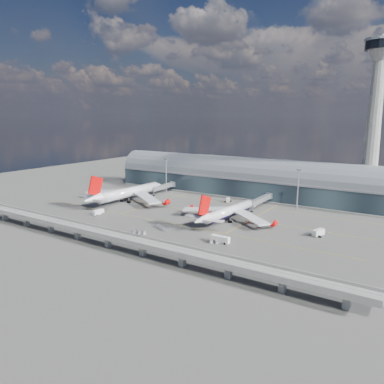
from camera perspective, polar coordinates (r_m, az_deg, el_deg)
The scene contains 20 objects.
ground at distance 212.23m, azimuth -2.00°, elevation -4.09°, with size 500.00×500.00×0.00m, color #474744.
taxi_lines at distance 230.06m, azimuth 1.15°, elevation -2.84°, with size 200.00×80.12×0.01m.
terminal at distance 275.78m, azimuth 7.29°, elevation 1.90°, with size 200.00×30.00×28.00m.
control_tower at distance 252.50m, azimuth 25.94°, elevation 9.15°, with size 19.00×19.00×103.00m.
guideway at distance 170.51m, azimuth -12.72°, elevation -6.48°, with size 220.00×8.50×7.20m.
floodlight_mast_left at distance 281.63m, azimuth -3.97°, elevation 2.64°, with size 3.00×0.70×25.70m.
floodlight_mast_right at distance 236.38m, azimuth 15.82°, elevation 0.49°, with size 3.00×0.70×25.70m.
airliner_left at distance 255.78m, azimuth -9.89°, elevation -0.10°, with size 68.37×71.81×21.90m.
airliner_right at distance 207.81m, azimuth 5.46°, elevation -3.07°, with size 57.22×59.82×18.97m.
jet_bridge_left at distance 281.71m, azimuth -4.21°, elevation 0.89°, with size 4.40×28.00×7.25m.
jet_bridge_right at distance 241.52m, azimuth 10.61°, elevation -1.08°, with size 4.40×32.00×7.25m.
service_truck_0 at distance 226.86m, azimuth -14.09°, elevation -3.00°, with size 2.64×7.24×2.99m.
service_truck_1 at distance 206.07m, azimuth 3.38°, elevation -4.21°, with size 4.54×2.38×2.58m.
service_truck_2 at distance 173.16m, azimuth 4.32°, elevation -7.19°, with size 9.03×2.87×3.27m.
service_truck_3 at distance 192.20m, azimuth 18.70°, elevation -5.88°, with size 4.81×7.29×3.29m.
service_truck_4 at distance 205.91m, azimuth 9.72°, elevation -4.38°, with size 3.44×4.80×2.54m.
service_truck_5 at distance 253.25m, azimuth 5.49°, elevation -1.24°, with size 4.15×5.82×2.63m.
cargo_train_0 at distance 187.27m, azimuth -8.11°, elevation -6.08°, with size 7.65×4.13×1.69m.
cargo_train_1 at distance 193.40m, azimuth -4.67°, elevation -5.44°, with size 9.38×5.22×1.60m.
cargo_train_2 at distance 172.70m, azimuth 3.70°, elevation -7.52°, with size 7.46×4.87×1.69m.
Camera 1 is at (117.19, -167.37, 57.39)m, focal length 35.00 mm.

